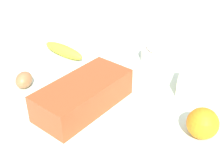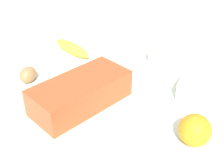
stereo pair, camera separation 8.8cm
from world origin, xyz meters
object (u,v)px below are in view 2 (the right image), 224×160
(loaf_pan, at_px, (81,92))
(banana, at_px, (72,48))
(flour_bowl, at_px, (166,55))
(egg_near_butter, at_px, (28,75))
(butter_block, at_px, (191,88))
(orange_fruit, at_px, (195,130))

(loaf_pan, bearing_deg, banana, -123.24)
(flour_bowl, distance_m, egg_near_butter, 0.47)
(loaf_pan, xyz_separation_m, butter_block, (-0.22, 0.24, -0.01))
(butter_block, bearing_deg, egg_near_butter, -64.04)
(banana, height_order, butter_block, butter_block)
(banana, distance_m, butter_block, 0.47)
(loaf_pan, height_order, butter_block, loaf_pan)
(banana, xyz_separation_m, butter_block, (0.01, 0.47, 0.01))
(orange_fruit, xyz_separation_m, egg_near_butter, (0.04, -0.54, -0.01))
(loaf_pan, height_order, orange_fruit, loaf_pan)
(banana, bearing_deg, loaf_pan, 46.43)
(banana, distance_m, orange_fruit, 0.59)
(flour_bowl, distance_m, orange_fruit, 0.40)
(flour_bowl, bearing_deg, egg_near_butter, -39.88)
(banana, distance_m, egg_near_butter, 0.23)
(banana, relative_size, butter_block, 2.11)
(flour_bowl, relative_size, banana, 0.68)
(butter_block, bearing_deg, loaf_pan, -47.33)
(orange_fruit, height_order, butter_block, orange_fruit)
(orange_fruit, bearing_deg, flour_bowl, -143.85)
(flour_bowl, relative_size, egg_near_butter, 1.99)
(loaf_pan, xyz_separation_m, flour_bowl, (-0.36, 0.08, -0.01))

